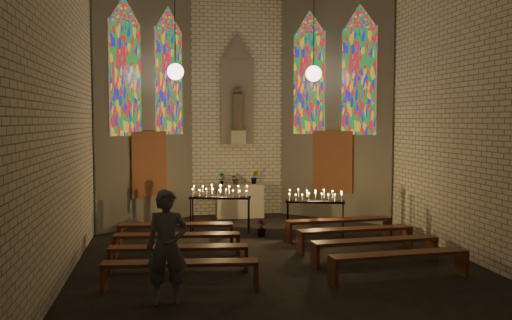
# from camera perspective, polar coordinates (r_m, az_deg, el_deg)

# --- Properties ---
(floor) EXTENTS (12.00, 12.00, 0.00)m
(floor) POSITION_cam_1_polar(r_m,az_deg,el_deg) (11.94, 1.86, -10.10)
(floor) COLOR black
(floor) RESTS_ON ground
(room) EXTENTS (8.22, 12.43, 7.00)m
(room) POSITION_cam_1_polar(r_m,az_deg,el_deg) (14.92, -0.62, 7.10)
(room) COLOR #EBE5C4
(room) RESTS_ON ground
(altar) EXTENTS (1.40, 0.60, 1.00)m
(altar) POSITION_cam_1_polar(r_m,az_deg,el_deg) (17.13, -1.65, -4.08)
(altar) COLOR beige
(altar) RESTS_ON ground
(flower_vase_left) EXTENTS (0.21, 0.16, 0.36)m
(flower_vase_left) POSITION_cam_1_polar(r_m,az_deg,el_deg) (16.97, -3.45, -1.85)
(flower_vase_left) COLOR #4C723F
(flower_vase_left) RESTS_ON altar
(flower_vase_center) EXTENTS (0.36, 0.32, 0.34)m
(flower_vase_center) POSITION_cam_1_polar(r_m,az_deg,el_deg) (16.98, -2.03, -1.87)
(flower_vase_center) COLOR #4C723F
(flower_vase_center) RESTS_ON altar
(flower_vase_right) EXTENTS (0.24, 0.20, 0.41)m
(flower_vase_right) POSITION_cam_1_polar(r_m,az_deg,el_deg) (17.11, -0.15, -1.72)
(flower_vase_right) COLOR #4C723F
(flower_vase_right) RESTS_ON altar
(aisle_flower_pot) EXTENTS (0.28, 0.28, 0.41)m
(aisle_flower_pot) POSITION_cam_1_polar(r_m,az_deg,el_deg) (14.42, 0.57, -6.81)
(aisle_flower_pot) COLOR #4C723F
(aisle_flower_pot) RESTS_ON ground
(votive_stand_left) EXTENTS (1.63, 0.73, 1.16)m
(votive_stand_left) POSITION_cam_1_polar(r_m,az_deg,el_deg) (14.77, -3.62, -3.43)
(votive_stand_left) COLOR black
(votive_stand_left) RESTS_ON ground
(votive_stand_right) EXTENTS (1.53, 0.76, 1.09)m
(votive_stand_right) POSITION_cam_1_polar(r_m,az_deg,el_deg) (14.47, 5.95, -3.85)
(votive_stand_right) COLOR black
(votive_stand_right) RESTS_ON ground
(pew_left_0) EXTENTS (2.67, 0.61, 0.51)m
(pew_left_0) POSITION_cam_1_polar(r_m,az_deg,el_deg) (13.48, -8.02, -6.71)
(pew_left_0) COLOR #552918
(pew_left_0) RESTS_ON ground
(pew_right_0) EXTENTS (2.67, 0.61, 0.51)m
(pew_right_0) POSITION_cam_1_polar(r_m,az_deg,el_deg) (14.12, 8.31, -6.22)
(pew_right_0) COLOR #552918
(pew_right_0) RESTS_ON ground
(pew_left_1) EXTENTS (2.67, 0.61, 0.51)m
(pew_left_1) POSITION_cam_1_polar(r_m,az_deg,el_deg) (12.30, -7.90, -7.74)
(pew_left_1) COLOR #552918
(pew_left_1) RESTS_ON ground
(pew_right_1) EXTENTS (2.67, 0.61, 0.51)m
(pew_right_1) POSITION_cam_1_polar(r_m,az_deg,el_deg) (13.00, 9.91, -7.12)
(pew_right_1) COLOR #552918
(pew_right_1) RESTS_ON ground
(pew_left_2) EXTENTS (2.67, 0.61, 0.51)m
(pew_left_2) POSITION_cam_1_polar(r_m,az_deg,el_deg) (11.13, -7.75, -8.99)
(pew_left_2) COLOR #552918
(pew_left_2) RESTS_ON ground
(pew_right_2) EXTENTS (2.67, 0.61, 0.51)m
(pew_right_2) POSITION_cam_1_polar(r_m,az_deg,el_deg) (11.89, 11.83, -8.19)
(pew_right_2) COLOR #552918
(pew_right_2) RESTS_ON ground
(pew_left_3) EXTENTS (2.67, 0.61, 0.51)m
(pew_left_3) POSITION_cam_1_polar(r_m,az_deg,el_deg) (9.96, -7.56, -10.53)
(pew_left_3) COLOR #552918
(pew_left_3) RESTS_ON ground
(pew_right_3) EXTENTS (2.67, 0.61, 0.51)m
(pew_right_3) POSITION_cam_1_polar(r_m,az_deg,el_deg) (10.81, 14.14, -9.46)
(pew_right_3) COLOR #552918
(pew_right_3) RESTS_ON ground
(visitor) EXTENTS (0.67, 0.45, 1.82)m
(visitor) POSITION_cam_1_polar(r_m,az_deg,el_deg) (9.21, -8.88, -8.58)
(visitor) COLOR #51515C
(visitor) RESTS_ON ground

